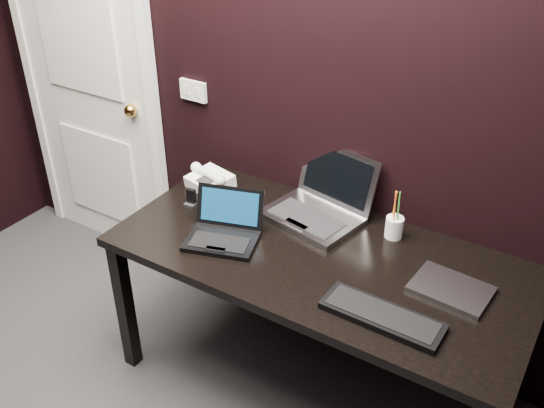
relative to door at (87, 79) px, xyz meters
The scene contains 11 objects.
wall_back 1.37m from the door, ahead, with size 4.00×4.00×0.00m, color black.
door is the anchor object (origin of this frame).
wall_switch 0.73m from the door, ahead, with size 0.15×0.02×0.10m.
desk 1.73m from the door, 12.82° to the right, with size 1.70×0.80×0.74m.
netbook 1.38m from the door, 21.35° to the right, with size 0.36×0.33×0.19m.
silver_laptop 1.54m from the door, ahead, with size 0.46×0.43×0.27m.
ext_keyboard 2.12m from the door, 16.55° to the right, with size 0.44×0.16×0.03m.
closed_laptop 2.22m from the door, ahead, with size 0.30×0.22×0.02m.
desk_phone 1.00m from the door, 10.89° to the right, with size 0.24×0.21×0.11m.
mobile_phone 1.08m from the door, 20.28° to the right, with size 0.05×0.05×0.09m.
pen_cup 1.87m from the door, ahead, with size 0.08×0.08×0.22m.
Camera 1 is at (1.18, -0.38, 2.20)m, focal length 40.00 mm.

